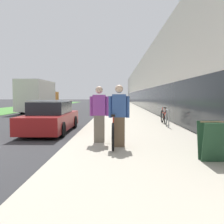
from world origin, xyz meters
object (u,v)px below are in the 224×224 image
at_px(person_rider, 119,116).
at_px(person_bystander, 99,114).
at_px(tandem_bicycle, 113,131).
at_px(parked_sedan_curbside, 51,118).
at_px(bike_rack_hoop, 168,116).
at_px(sandwich_board_sign, 213,141).
at_px(moving_truck, 39,97).
at_px(cruiser_bike_nearest, 164,117).

height_order(person_rider, person_bystander, person_rider).
xyz_separation_m(tandem_bicycle, parked_sedan_curbside, (-2.83, 3.49, 0.08)).
relative_size(tandem_bicycle, bike_rack_hoop, 3.12).
relative_size(tandem_bicycle, person_bystander, 1.49).
relative_size(tandem_bicycle, person_rider, 1.48).
bearing_deg(tandem_bicycle, parked_sedan_curbside, 129.01).
xyz_separation_m(sandwich_board_sign, moving_truck, (-9.83, 18.71, 0.94)).
relative_size(tandem_bicycle, moving_truck, 0.35).
xyz_separation_m(bike_rack_hoop, cruiser_bike_nearest, (0.10, 1.46, -0.14)).
bearing_deg(person_rider, person_bystander, 132.44).
bearing_deg(cruiser_bike_nearest, sandwich_board_sign, -92.48).
height_order(sandwich_board_sign, parked_sedan_curbside, parked_sedan_curbside).
bearing_deg(cruiser_bike_nearest, parked_sedan_curbside, -157.86).
distance_m(cruiser_bike_nearest, sandwich_board_sign, 7.58).
distance_m(person_rider, sandwich_board_sign, 2.65).
height_order(tandem_bicycle, sandwich_board_sign, tandem_bicycle).
xyz_separation_m(person_bystander, parked_sedan_curbside, (-2.37, 3.14, -0.40)).
bearing_deg(sandwich_board_sign, bike_rack_hoop, 87.87).
xyz_separation_m(cruiser_bike_nearest, sandwich_board_sign, (-0.33, -7.57, 0.08)).
relative_size(bike_rack_hoop, moving_truck, 0.11).
xyz_separation_m(person_bystander, bike_rack_hoop, (2.94, 3.88, -0.37)).
height_order(tandem_bicycle, moving_truck, moving_truck).
bearing_deg(person_rider, cruiser_bike_nearest, 68.07).
bearing_deg(person_bystander, cruiser_bike_nearest, 60.34).
relative_size(person_rider, bike_rack_hoop, 2.10).
height_order(person_rider, cruiser_bike_nearest, person_rider).
distance_m(tandem_bicycle, person_bystander, 0.75).
bearing_deg(bike_rack_hoop, sandwich_board_sign, -92.13).
height_order(person_bystander, moving_truck, moving_truck).
bearing_deg(bike_rack_hoop, person_bystander, -127.15).
xyz_separation_m(person_rider, cruiser_bike_nearest, (2.42, 6.02, -0.52)).
distance_m(person_rider, bike_rack_hoop, 5.13).
height_order(tandem_bicycle, bike_rack_hoop, tandem_bicycle).
relative_size(person_bystander, sandwich_board_sign, 1.96).
xyz_separation_m(person_bystander, moving_truck, (-7.11, 16.48, 0.51)).
bearing_deg(sandwich_board_sign, tandem_bicycle, 140.19).
distance_m(tandem_bicycle, person_rider, 0.61).
relative_size(tandem_bicycle, cruiser_bike_nearest, 1.59).
xyz_separation_m(person_rider, bike_rack_hoop, (2.32, 4.56, -0.38)).
bearing_deg(parked_sedan_curbside, tandem_bicycle, -50.99).
xyz_separation_m(tandem_bicycle, cruiser_bike_nearest, (2.59, 5.69, -0.03)).
distance_m(person_rider, parked_sedan_curbside, 4.87).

